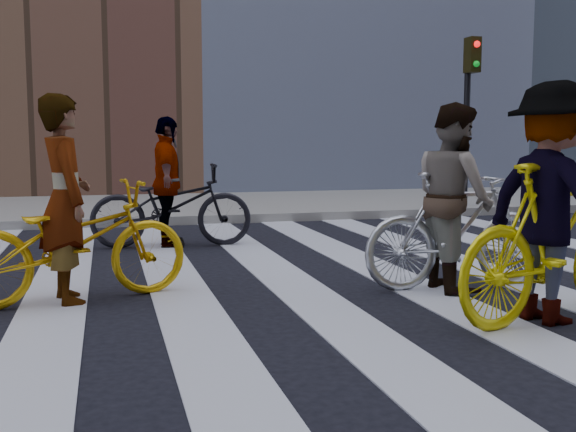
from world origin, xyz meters
name	(u,v)px	position (x,y,z in m)	size (l,w,h in m)	color
ground	(346,282)	(0.00, 0.00, 0.00)	(100.00, 100.00, 0.00)	black
sidewalk_far	(221,206)	(0.00, 7.50, 0.07)	(100.00, 5.00, 0.15)	gray
zebra_crosswalk	(346,281)	(0.00, 0.00, 0.01)	(8.25, 10.00, 0.01)	silver
traffic_signal	(469,94)	(4.40, 5.32, 2.28)	(0.22, 0.42, 3.33)	black
bike_yellow_left	(73,242)	(-2.58, -0.17, 0.53)	(0.70, 2.01, 1.06)	#EAAF0D
bike_silver_mid	(458,230)	(0.91, -0.57, 0.56)	(0.52, 1.86, 1.12)	silver
bike_yellow_right	(555,242)	(1.06, -1.80, 0.62)	(0.58, 2.06, 1.24)	yellow
bike_dark_rear	(171,205)	(-1.46, 2.71, 0.55)	(0.73, 2.10, 1.10)	black
rider_left	(65,200)	(-2.63, -0.17, 0.90)	(0.66, 0.43, 1.80)	slate
rider_mid	(454,197)	(0.86, -0.57, 0.88)	(0.85, 0.66, 1.75)	slate
rider_right	(552,203)	(1.01, -1.80, 0.92)	(1.19, 0.69, 1.85)	slate
rider_rear	(167,182)	(-1.51, 2.71, 0.86)	(1.01, 0.42, 1.72)	slate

